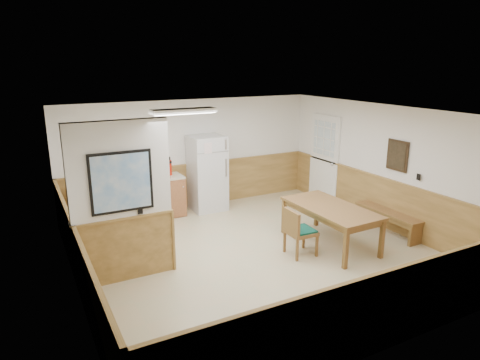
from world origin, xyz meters
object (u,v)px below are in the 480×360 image
refrigerator (207,173)px  dining_chair (297,229)px  soap_bottle (95,179)px  dining_bench (387,216)px  fire_extinguisher (169,167)px  dining_table (330,211)px

refrigerator → dining_chair: (0.38, -3.00, -0.36)m
refrigerator → soap_bottle: (-2.43, 0.07, 0.16)m
dining_chair → dining_bench: bearing=2.4°
dining_bench → soap_bottle: 5.92m
dining_bench → dining_chair: dining_chair is taller
fire_extinguisher → dining_table: bearing=-38.4°
dining_table → dining_bench: bearing=-4.0°
refrigerator → dining_chair: bearing=-83.3°
dining_chair → refrigerator: bearing=99.0°
dining_bench → dining_chair: 2.22m
dining_table → fire_extinguisher: (-2.05, 2.99, 0.42)m
dining_chair → fire_extinguisher: (-1.24, 3.08, 0.59)m
dining_chair → soap_bottle: bearing=134.3°
refrigerator → fire_extinguisher: (-0.86, 0.08, 0.22)m
dining_table → dining_bench: (1.40, -0.07, -0.32)m
dining_table → soap_bottle: bearing=139.3°
soap_bottle → dining_bench: bearing=-31.3°
dining_table → soap_bottle: size_ratio=8.22×
refrigerator → dining_table: size_ratio=0.90×
refrigerator → dining_bench: bearing=-49.5°
dining_table → dining_chair: (-0.81, -0.09, -0.17)m
soap_bottle → fire_extinguisher: bearing=0.3°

